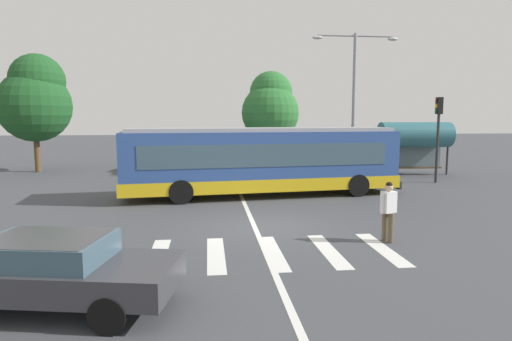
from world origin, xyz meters
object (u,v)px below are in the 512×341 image
object	(u,v)px
background_tree_right	(270,107)
parked_car_blue	(193,158)
parked_car_black	(232,159)
traffic_light_far_corner	(438,126)
pedestrian_crossing_street	(388,208)
foreground_sedan	(51,268)
city_transit_bus	(262,161)
parked_car_charcoal	(310,157)
bus_stop_shelter	(415,136)
twin_arm_street_lamp	(354,89)
background_tree_left	(35,99)
parked_car_teal	(152,159)
parked_car_white	(270,158)

from	to	relation	value
background_tree_right	parked_car_blue	bearing A→B (deg)	-145.04
parked_car_black	traffic_light_far_corner	xyz separation A→B (m)	(10.74, -7.10, 2.33)
pedestrian_crossing_street	foreground_sedan	xyz separation A→B (m)	(-7.89, -3.50, -0.20)
city_transit_bus	parked_car_black	xyz separation A→B (m)	(-0.81, 10.06, -0.82)
city_transit_bus	background_tree_right	bearing A→B (deg)	80.34
parked_car_charcoal	parked_car_blue	bearing A→B (deg)	179.45
parked_car_black	traffic_light_far_corner	world-z (taller)	traffic_light_far_corner
parked_car_charcoal	bus_stop_shelter	xyz separation A→B (m)	(5.53, -4.38, 1.65)
twin_arm_street_lamp	parked_car_blue	bearing A→B (deg)	150.13
parked_car_blue	background_tree_left	bearing A→B (deg)	-178.42
parked_car_teal	parked_car_blue	bearing A→B (deg)	9.03
pedestrian_crossing_street	bus_stop_shelter	bearing A→B (deg)	61.34
traffic_light_far_corner	background_tree_left	xyz separation A→B (m)	(-23.31, 7.36, 1.63)
foreground_sedan	parked_car_black	world-z (taller)	same
bus_stop_shelter	foreground_sedan	bearing A→B (deg)	-131.67
parked_car_teal	parked_car_white	xyz separation A→B (m)	(8.00, 0.16, 0.00)
parked_car_white	twin_arm_street_lamp	world-z (taller)	twin_arm_street_lamp
foreground_sedan	parked_car_charcoal	bearing A→B (deg)	65.42
pedestrian_crossing_street	background_tree_right	xyz separation A→B (m)	(-0.11, 22.51, 3.39)
parked_car_black	twin_arm_street_lamp	size ratio (longest dim) A/B	0.56
parked_car_teal	parked_car_black	xyz separation A→B (m)	(5.32, -0.11, 0.00)
parked_car_charcoal	background_tree_left	bearing A→B (deg)	-179.38
parked_car_blue	traffic_light_far_corner	bearing A→B (deg)	-29.76
parked_car_teal	background_tree_left	xyz separation A→B (m)	(-7.24, 0.16, 3.96)
parked_car_charcoal	twin_arm_street_lamp	xyz separation A→B (m)	(1.28, -5.32, 4.40)
pedestrian_crossing_street	parked_car_black	xyz separation A→B (m)	(-3.43, 17.82, -0.20)
parked_car_teal	background_tree_right	world-z (taller)	background_tree_right
parked_car_blue	parked_car_black	distance (m)	2.67
parked_car_black	twin_arm_street_lamp	xyz separation A→B (m)	(6.78, -4.86, 4.40)
bus_stop_shelter	background_tree_right	size ratio (longest dim) A/B	0.62
pedestrian_crossing_street	background_tree_right	bearing A→B (deg)	90.28
pedestrian_crossing_street	parked_car_blue	xyz separation A→B (m)	(-6.05, 18.36, -0.20)
parked_car_charcoal	traffic_light_far_corner	xyz separation A→B (m)	(5.23, -7.56, 2.33)
foreground_sedan	parked_car_blue	world-z (taller)	same
background_tree_left	parked_car_charcoal	bearing A→B (deg)	0.62
pedestrian_crossing_street	parked_car_white	size ratio (longest dim) A/B	0.37
pedestrian_crossing_street	bus_stop_shelter	xyz separation A→B (m)	(7.60, 13.90, 1.45)
parked_car_charcoal	background_tree_right	world-z (taller)	background_tree_right
twin_arm_street_lamp	background_tree_right	distance (m)	10.18
traffic_light_far_corner	bus_stop_shelter	distance (m)	3.26
parked_car_teal	parked_car_charcoal	distance (m)	10.83
bus_stop_shelter	background_tree_right	bearing A→B (deg)	131.83
pedestrian_crossing_street	twin_arm_street_lamp	distance (m)	14.03
foreground_sedan	background_tree_left	size ratio (longest dim) A/B	0.63
city_transit_bus	parked_car_charcoal	size ratio (longest dim) A/B	2.72
pedestrian_crossing_street	parked_car_teal	bearing A→B (deg)	116.03
foreground_sedan	twin_arm_street_lamp	bearing A→B (deg)	55.68
parked_car_teal	parked_car_white	world-z (taller)	same
parked_car_black	parked_car_teal	bearing A→B (deg)	178.85
parked_car_teal	city_transit_bus	bearing A→B (deg)	-58.89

